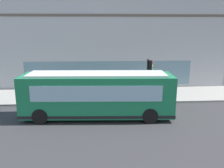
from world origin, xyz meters
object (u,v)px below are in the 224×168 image
object	(u,v)px
fire_hydrant	(94,92)
pedestrian_walking_along_curb	(119,86)
traffic_light_near_corner	(149,72)
pedestrian_by_light_pole	(89,88)
city_bus_nearside	(97,95)

from	to	relation	value
fire_hydrant	pedestrian_walking_along_curb	bearing A→B (deg)	-108.44
traffic_light_near_corner	pedestrian_walking_along_curb	distance (m)	2.78
pedestrian_walking_along_curb	pedestrian_by_light_pole	distance (m)	2.59
traffic_light_near_corner	pedestrian_by_light_pole	world-z (taller)	traffic_light_near_corner
city_bus_nearside	pedestrian_walking_along_curb	size ratio (longest dim) A/B	5.63
city_bus_nearside	fire_hydrant	xyz separation A→B (m)	(4.57, 0.32, -1.04)
fire_hydrant	pedestrian_walking_along_curb	xyz separation A→B (m)	(-0.72, -2.17, 0.68)
traffic_light_near_corner	fire_hydrant	xyz separation A→B (m)	(1.41, 4.51, -2.01)
fire_hydrant	pedestrian_walking_along_curb	size ratio (longest dim) A/B	0.41
city_bus_nearside	fire_hydrant	distance (m)	4.70
traffic_light_near_corner	fire_hydrant	size ratio (longest dim) A/B	4.60
fire_hydrant	pedestrian_by_light_pole	size ratio (longest dim) A/B	0.41
fire_hydrant	pedestrian_by_light_pole	world-z (taller)	pedestrian_by_light_pole
city_bus_nearside	pedestrian_by_light_pole	distance (m)	3.50
city_bus_nearside	traffic_light_near_corner	xyz separation A→B (m)	(3.16, -4.20, 0.97)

